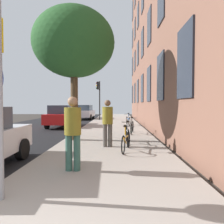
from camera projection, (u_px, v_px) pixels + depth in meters
The scene contains 13 objects.
ground_plane at pixel (67, 127), 16.03m from camera, with size 41.80×41.80×0.00m, color #332D28.
road_asphalt at pixel (39, 127), 16.08m from camera, with size 7.00×38.00×0.01m, color black.
sidewalk at pixel (113, 126), 15.95m from camera, with size 4.20×38.00×0.12m, color #9E9389.
traffic_light at pixel (99, 93), 21.80m from camera, with size 0.43×0.24×3.95m.
tree_near at pixel (74, 43), 9.32m from camera, with size 3.56×3.56×5.79m.
bicycle_0 at pixel (126, 141), 7.22m from camera, with size 0.51×1.66×0.89m.
bicycle_1 at pixel (127, 134), 8.67m from camera, with size 0.42×1.66×0.92m.
bicycle_2 at pixel (132, 127), 11.59m from camera, with size 0.44×1.69×0.91m.
bicycle_3 at pixel (128, 120), 16.09m from camera, with size 0.42×1.60×0.93m.
pedestrian_0 at pixel (73, 129), 5.03m from camera, with size 0.48×0.48×1.76m.
pedestrian_1 at pixel (108, 120), 7.89m from camera, with size 0.54×0.54×1.74m.
car_1 at pixel (63, 116), 15.81m from camera, with size 1.82×4.22×1.62m.
car_2 at pixel (84, 112), 24.08m from camera, with size 1.97×4.37×1.62m.
Camera 1 is at (1.38, -0.90, 1.70)m, focal length 34.16 mm.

